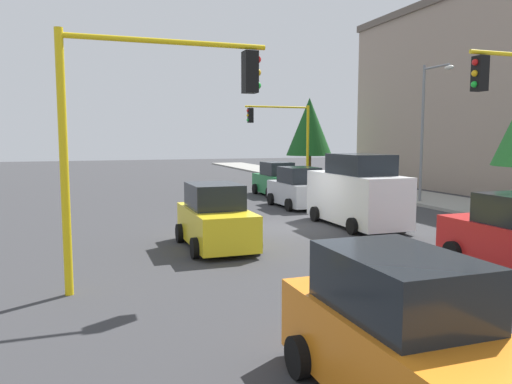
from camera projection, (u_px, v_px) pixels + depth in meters
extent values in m
plane|color=#353538|center=(284.00, 227.00, 18.87)|extent=(120.00, 120.00, 0.00)
cube|color=gray|center=(428.00, 199.00, 26.99)|extent=(80.00, 4.00, 0.15)
cone|color=silver|center=(377.00, 361.00, 7.56)|extent=(0.01, 1.10, 1.10)
cube|color=gray|center=(485.00, 101.00, 33.36)|extent=(17.63, 9.00, 11.69)
cube|color=brown|center=(489.00, 7.00, 32.69)|extent=(17.93, 9.30, 0.50)
cylinder|color=yellow|center=(308.00, 146.00, 34.16)|extent=(0.18, 0.18, 5.57)
cylinder|color=yellow|center=(277.00, 107.00, 33.14)|extent=(0.12, 4.50, 0.12)
cube|color=black|center=(250.00, 115.00, 32.59)|extent=(0.36, 0.32, 0.96)
sphere|color=red|center=(248.00, 111.00, 32.50)|extent=(0.18, 0.18, 0.18)
sphere|color=yellow|center=(248.00, 115.00, 32.53)|extent=(0.18, 0.18, 0.18)
sphere|color=green|center=(248.00, 120.00, 32.56)|extent=(0.18, 0.18, 0.18)
cube|color=black|center=(480.00, 74.00, 13.77)|extent=(0.36, 0.32, 0.96)
sphere|color=red|center=(475.00, 62.00, 13.68)|extent=(0.18, 0.18, 0.18)
sphere|color=yellow|center=(475.00, 73.00, 13.72)|extent=(0.18, 0.18, 0.18)
sphere|color=green|center=(474.00, 84.00, 13.75)|extent=(0.18, 0.18, 0.18)
cylinder|color=yellow|center=(64.00, 165.00, 10.48)|extent=(0.18, 0.18, 5.64)
cylinder|color=yellow|center=(168.00, 42.00, 10.93)|extent=(0.12, 4.50, 0.12)
cube|color=black|center=(250.00, 72.00, 11.61)|extent=(0.36, 0.32, 0.96)
sphere|color=red|center=(257.00, 60.00, 11.63)|extent=(0.18, 0.18, 0.18)
sphere|color=yellow|center=(257.00, 73.00, 11.67)|extent=(0.18, 0.18, 0.18)
sphere|color=green|center=(257.00, 86.00, 11.70)|extent=(0.18, 0.18, 0.18)
cylinder|color=slate|center=(422.00, 135.00, 25.25)|extent=(0.14, 0.14, 7.00)
cylinder|color=slate|center=(436.00, 67.00, 24.05)|extent=(1.80, 0.10, 0.10)
ellipsoid|color=silver|center=(449.00, 67.00, 23.22)|extent=(0.56, 0.28, 0.20)
cylinder|color=brown|center=(309.00, 167.00, 38.75)|extent=(0.36, 0.36, 2.21)
cone|color=#19511E|center=(309.00, 127.00, 38.41)|extent=(3.54, 3.54, 4.43)
cube|color=white|center=(356.00, 198.00, 19.07)|extent=(4.80, 1.90, 1.85)
cube|color=black|center=(360.00, 164.00, 18.70)|extent=(2.50, 1.67, 0.76)
cylinder|color=black|center=(315.00, 214.00, 20.23)|extent=(0.60, 0.20, 0.60)
cylinder|color=black|center=(359.00, 212.00, 20.88)|extent=(0.60, 0.20, 0.60)
cylinder|color=black|center=(352.00, 226.00, 17.43)|extent=(0.60, 0.20, 0.60)
cylinder|color=black|center=(401.00, 223.00, 18.09)|extent=(0.60, 0.20, 0.60)
cube|color=#1E7238|center=(276.00, 184.00, 29.16)|extent=(3.83, 1.62, 1.05)
cube|color=black|center=(277.00, 169.00, 28.88)|extent=(1.99, 1.42, 0.76)
cylinder|color=black|center=(255.00, 189.00, 30.03)|extent=(0.60, 0.20, 0.60)
cylinder|color=black|center=(282.00, 188.00, 30.60)|extent=(0.60, 0.20, 0.60)
cylinder|color=black|center=(269.00, 193.00, 27.81)|extent=(0.60, 0.20, 0.60)
cylinder|color=black|center=(297.00, 192.00, 28.37)|extent=(0.60, 0.20, 0.60)
cube|color=yellow|center=(216.00, 226.00, 15.33)|extent=(3.78, 1.70, 1.05)
cube|color=black|center=(214.00, 196.00, 15.41)|extent=(1.97, 1.50, 0.76)
cylinder|color=black|center=(256.00, 244.00, 14.57)|extent=(0.60, 0.20, 0.60)
cylinder|color=black|center=(195.00, 248.00, 13.97)|extent=(0.60, 0.20, 0.60)
cylinder|color=black|center=(234.00, 230.00, 16.77)|extent=(0.60, 0.20, 0.60)
cylinder|color=black|center=(180.00, 233.00, 16.17)|extent=(0.60, 0.20, 0.60)
cube|color=orange|center=(406.00, 360.00, 6.08)|extent=(4.13, 1.61, 1.05)
cube|color=black|center=(399.00, 283.00, 6.17)|extent=(2.15, 1.41, 0.76)
cylinder|color=black|center=(402.00, 341.00, 7.60)|extent=(0.60, 0.20, 0.60)
cylinder|color=black|center=(298.00, 357.00, 7.04)|extent=(0.60, 0.20, 0.60)
cylinder|color=black|center=(452.00, 252.00, 13.48)|extent=(0.60, 0.20, 0.60)
cylinder|color=black|center=(504.00, 247.00, 14.07)|extent=(0.60, 0.20, 0.60)
cube|color=#B2B5BA|center=(297.00, 193.00, 24.26)|extent=(3.76, 1.73, 1.05)
cube|color=black|center=(299.00, 175.00, 23.99)|extent=(1.96, 1.52, 0.76)
cylinder|color=black|center=(271.00, 199.00, 25.10)|extent=(0.60, 0.20, 0.60)
cylinder|color=black|center=(304.00, 198.00, 25.70)|extent=(0.60, 0.20, 0.60)
cylinder|color=black|center=(289.00, 205.00, 22.91)|extent=(0.60, 0.20, 0.60)
cylinder|color=black|center=(325.00, 203.00, 23.51)|extent=(0.60, 0.20, 0.60)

